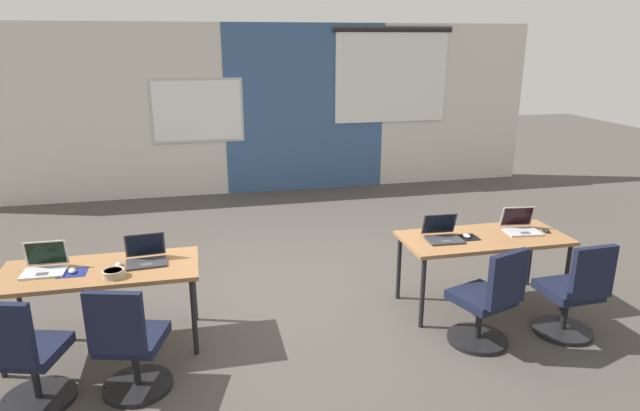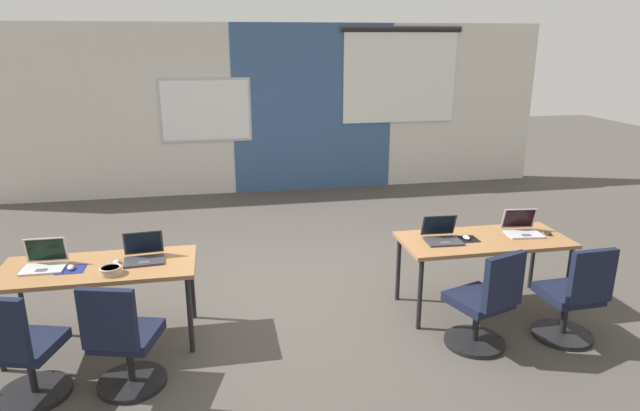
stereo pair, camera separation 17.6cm
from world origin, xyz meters
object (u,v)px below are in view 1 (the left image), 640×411
(mouse_near_right_end, at_px, (546,230))
(laptop_near_right_inner, at_px, (443,234))
(chair_near_right_inner, at_px, (487,305))
(laptop_near_left_end, at_px, (45,266))
(mouse_near_left_inner, at_px, (118,265))
(desk_near_left, at_px, (100,275))
(chair_near_right_end, at_px, (573,298))
(snack_bowl, at_px, (113,273))
(mouse_near_right_inner, at_px, (467,236))
(chair_near_left_end, at_px, (26,362))
(laptop_near_right_end, at_px, (521,226))
(mouse_near_left_end, at_px, (72,271))
(laptop_near_left_inner, at_px, (146,256))
(desk_near_right, at_px, (483,242))
(chair_near_left_inner, at_px, (130,349))

(mouse_near_right_end, bearing_deg, laptop_near_right_inner, 177.64)
(chair_near_right_inner, bearing_deg, laptop_near_left_end, -30.51)
(laptop_near_left_end, bearing_deg, chair_near_right_inner, -11.06)
(chair_near_right_inner, relative_size, mouse_near_left_inner, 8.52)
(desk_near_left, xyz_separation_m, laptop_near_right_inner, (3.08, 0.02, 0.11))
(chair_near_right_end, xyz_separation_m, snack_bowl, (-3.84, 0.55, 0.38))
(mouse_near_right_inner, distance_m, chair_near_right_inner, 0.81)
(chair_near_left_end, relative_size, laptop_near_right_end, 2.55)
(mouse_near_left_end, bearing_deg, chair_near_right_inner, -11.20)
(chair_near_right_inner, height_order, laptop_near_right_end, laptop_near_right_end)
(chair_near_right_end, bearing_deg, mouse_near_right_inner, -50.93)
(mouse_near_left_end, bearing_deg, chair_near_left_end, -106.45)
(mouse_near_right_inner, bearing_deg, snack_bowl, -176.43)
(laptop_near_right_end, bearing_deg, laptop_near_left_inner, -173.76)
(mouse_near_left_end, bearing_deg, mouse_near_right_end, 0.22)
(mouse_near_left_end, distance_m, mouse_near_right_end, 4.36)
(laptop_near_left_end, relative_size, chair_near_right_end, 0.36)
(desk_near_left, height_order, laptop_near_right_end, laptop_near_right_end)
(mouse_near_left_end, height_order, snack_bowl, snack_bowl)
(mouse_near_left_end, bearing_deg, chair_near_right_end, -9.58)
(chair_near_right_inner, xyz_separation_m, chair_near_right_end, (0.81, -0.04, 0.00))
(laptop_near_right_end, bearing_deg, chair_near_left_end, -163.00)
(mouse_near_right_inner, bearing_deg, laptop_near_left_end, 179.37)
(chair_near_left_end, bearing_deg, mouse_near_right_inner, -152.20)
(mouse_near_right_inner, bearing_deg, desk_near_right, -0.95)
(chair_near_right_inner, xyz_separation_m, laptop_near_left_inner, (-2.80, 0.77, 0.39))
(mouse_near_right_end, bearing_deg, desk_near_left, 179.67)
(laptop_near_right_end, bearing_deg, chair_near_right_inner, -128.25)
(desk_near_right, relative_size, chair_near_left_inner, 1.74)
(laptop_near_left_inner, bearing_deg, desk_near_right, -5.90)
(laptop_near_left_inner, height_order, mouse_near_left_inner, laptop_near_left_inner)
(snack_bowl, bearing_deg, laptop_near_left_end, 156.90)
(chair_near_left_end, bearing_deg, snack_bowl, -118.15)
(mouse_near_right_inner, distance_m, laptop_near_left_end, 3.74)
(desk_near_left, relative_size, mouse_near_left_inner, 14.82)
(mouse_near_right_inner, relative_size, laptop_near_left_inner, 0.30)
(laptop_near_left_end, xyz_separation_m, chair_near_left_end, (0.01, -0.80, -0.39))
(laptop_near_right_inner, xyz_separation_m, mouse_near_left_inner, (-2.93, -0.01, -0.03))
(mouse_near_left_inner, bearing_deg, chair_near_left_inner, -80.27)
(snack_bowl, bearing_deg, chair_near_right_end, -8.17)
(snack_bowl, bearing_deg, laptop_near_left_inner, 48.14)
(desk_near_right, distance_m, laptop_near_right_end, 0.44)
(mouse_near_right_inner, height_order, chair_near_right_end, chair_near_right_end)
(desk_near_right, height_order, mouse_near_right_inner, mouse_near_right_inner)
(mouse_near_left_end, relative_size, chair_near_left_inner, 0.12)
(chair_near_left_inner, bearing_deg, chair_near_left_end, 16.21)
(desk_near_left, height_order, mouse_near_left_inner, mouse_near_left_inner)
(desk_near_right, relative_size, mouse_near_right_inner, 15.09)
(desk_near_left, distance_m, chair_near_left_end, 0.91)
(chair_near_right_end, relative_size, laptop_near_left_inner, 2.61)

